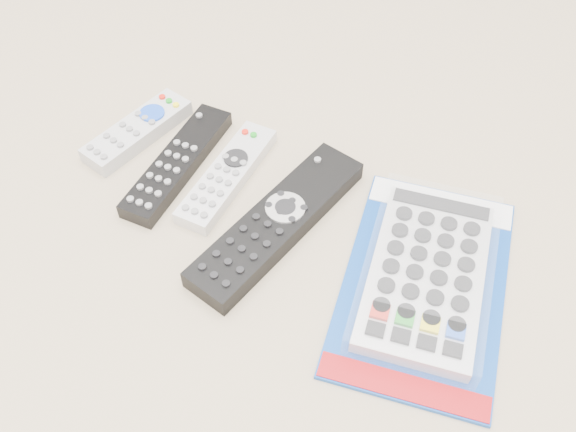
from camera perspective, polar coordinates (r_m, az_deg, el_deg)
The scene contains 5 objects.
remote_small_grey at distance 0.89m, azimuth -13.26°, elevation 7.39°, with size 0.08×0.17×0.02m.
remote_slim_black at distance 0.84m, azimuth -9.80°, elevation 4.68°, with size 0.06×0.21×0.02m.
remote_silver_dvd at distance 0.82m, azimuth -5.43°, elevation 3.63°, with size 0.05×0.18×0.02m.
remote_large_black at distance 0.76m, azimuth -0.95°, elevation -0.55°, with size 0.11×0.27×0.03m.
jumbo_remote_packaged at distance 0.73m, azimuth 12.22°, elevation -5.04°, with size 0.23×0.32×0.04m.
Camera 1 is at (0.27, -0.43, 0.60)m, focal length 40.00 mm.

